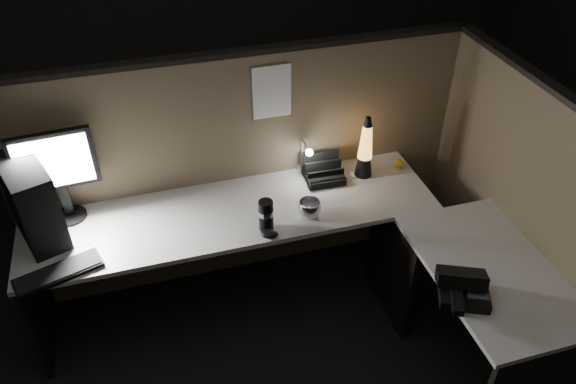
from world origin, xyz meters
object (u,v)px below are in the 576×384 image
object	(u,v)px
pc_tower	(32,202)
desk_phone	(462,287)
keyboard	(59,273)
lava_lamp	(365,151)
monitor	(56,168)

from	to	relation	value
pc_tower	desk_phone	xyz separation A→B (m)	(1.91, -1.00, -0.17)
keyboard	lava_lamp	xyz separation A→B (m)	(1.75, 0.37, 0.16)
keyboard	monitor	bearing A→B (deg)	66.12
pc_tower	lava_lamp	distance (m)	1.84
monitor	lava_lamp	world-z (taller)	monitor
monitor	keyboard	world-z (taller)	monitor
keyboard	pc_tower	bearing A→B (deg)	86.95
pc_tower	lava_lamp	size ratio (longest dim) A/B	1.10
monitor	desk_phone	size ratio (longest dim) A/B	1.85
pc_tower	keyboard	bearing A→B (deg)	-95.04
lava_lamp	desk_phone	world-z (taller)	lava_lamp
keyboard	desk_phone	xyz separation A→B (m)	(1.82, -0.67, 0.04)
monitor	keyboard	distance (m)	0.55
lava_lamp	desk_phone	bearing A→B (deg)	-86.20
desk_phone	monitor	bearing A→B (deg)	171.89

